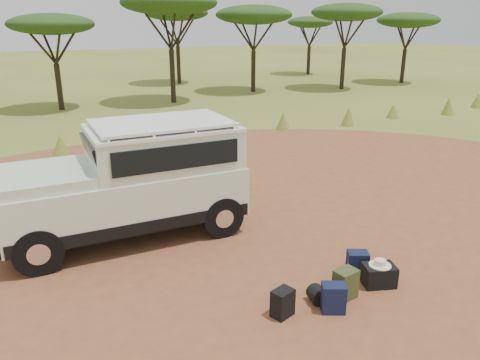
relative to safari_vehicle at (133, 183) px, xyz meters
name	(u,v)px	position (x,y,z in m)	size (l,w,h in m)	color
ground	(262,244)	(2.26, -1.61, -1.19)	(140.00, 140.00, 0.00)	#5D6C26
dirt_clearing	(262,243)	(2.26, -1.61, -1.19)	(23.00, 23.00, 0.01)	brown
grass_fringe	(152,137)	(2.38, 7.06, -0.79)	(36.60, 1.60, 0.90)	#5D6C26
acacia_treeline	(101,12)	(3.02, 18.20, 3.68)	(46.70, 13.20, 6.26)	black
safari_vehicle	(133,183)	(0.00, 0.00, 0.00)	(5.15, 2.08, 2.47)	silver
walking_staff	(51,228)	(-1.75, -0.79, -0.35)	(0.04, 0.04, 1.71)	brown
backpack_black	(283,303)	(1.34, -3.98, -0.96)	(0.34, 0.25, 0.46)	black
backpack_navy	(333,298)	(2.14, -4.24, -0.95)	(0.38, 0.27, 0.49)	#13163D
backpack_olive	(345,284)	(2.55, -4.02, -0.93)	(0.38, 0.28, 0.53)	#434921
duffel_navy	(357,262)	(3.29, -3.44, -0.98)	(0.38, 0.28, 0.43)	#13163D
hard_case	(379,275)	(3.35, -3.95, -1.00)	(0.55, 0.39, 0.39)	black
stuff_sack	(317,295)	(2.05, -3.92, -1.05)	(0.29, 0.29, 0.29)	black
safari_hat	(380,264)	(3.35, -3.95, -0.76)	(0.39, 0.39, 0.11)	beige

